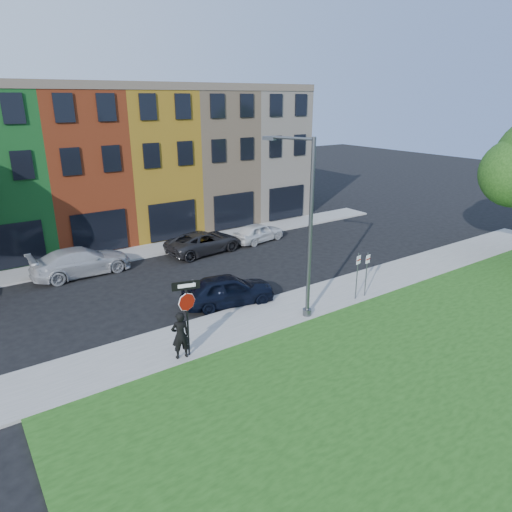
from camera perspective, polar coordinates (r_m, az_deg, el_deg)
ground at (r=20.04m, az=9.94°, el=-9.59°), size 120.00×120.00×0.00m
sidewalk_near at (r=23.19m, az=8.35°, el=-5.18°), size 40.00×3.00×0.12m
sidewalk_far at (r=30.45m, az=-14.41°, el=0.42°), size 40.00×2.40×0.12m
rowhouse_block at (r=35.26m, az=-17.97°, el=10.87°), size 30.00×10.12×10.00m
stop_sign at (r=17.24m, az=-8.64°, el=-5.88°), size 1.02×0.33×3.09m
man at (r=17.69m, az=-9.44°, el=-9.74°), size 0.81×0.63×1.91m
sedan_near at (r=22.14m, az=-3.53°, el=-4.23°), size 3.72×5.25×1.53m
parked_car_silver at (r=27.60m, az=-21.01°, el=-0.63°), size 2.57×5.58×1.58m
parked_car_dark at (r=29.70m, az=-6.53°, el=1.75°), size 3.29×5.50×1.41m
parked_car_white at (r=31.80m, az=0.30°, el=2.98°), size 2.77×4.37×1.33m
street_lamp at (r=19.84m, az=6.26°, el=3.21°), size 1.24×2.44×7.94m
parking_sign_a at (r=22.65m, az=12.57°, el=-1.85°), size 0.32×0.11×2.39m
parking_sign_b at (r=23.13m, az=13.68°, el=-1.64°), size 0.32×0.10×2.28m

